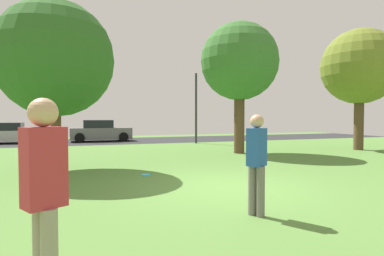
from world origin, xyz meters
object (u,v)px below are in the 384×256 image
at_px(maple_tree_far, 55,59).
at_px(person_thrower, 44,193).
at_px(maple_tree_near, 240,62).
at_px(oak_tree_center, 360,67).
at_px(street_lamp_post, 196,108).
at_px(parked_car_silver, 7,134).
at_px(frisbee_disc, 146,175).
at_px(parked_car_grey, 101,132).
at_px(person_catcher, 257,160).

height_order(maple_tree_far, person_thrower, maple_tree_far).
xyz_separation_m(maple_tree_near, oak_tree_center, (6.49, -0.77, 0.01)).
bearing_deg(street_lamp_post, parked_car_silver, 159.92).
distance_m(maple_tree_far, frisbee_disc, 4.60).
bearing_deg(parked_car_silver, oak_tree_center, -31.41).
distance_m(person_thrower, street_lamp_post, 17.67).
bearing_deg(parked_car_silver, parked_car_grey, -2.92).
bearing_deg(parked_car_grey, parked_car_silver, 177.08).
bearing_deg(oak_tree_center, maple_tree_near, 173.26).
bearing_deg(person_thrower, person_catcher, -0.00).
bearing_deg(person_catcher, maple_tree_near, -145.12).
xyz_separation_m(maple_tree_far, parked_car_silver, (-3.68, 12.46, -2.85)).
bearing_deg(oak_tree_center, frisbee_disc, -164.20).
bearing_deg(person_thrower, frisbee_disc, 42.31).
bearing_deg(maple_tree_near, person_catcher, -116.87).
bearing_deg(oak_tree_center, person_catcher, -144.68).
xyz_separation_m(maple_tree_near, maple_tree_far, (-7.70, -2.31, -0.75)).
relative_size(maple_tree_far, parked_car_silver, 1.15).
height_order(person_thrower, street_lamp_post, street_lamp_post).
height_order(frisbee_disc, street_lamp_post, street_lamp_post).
xyz_separation_m(maple_tree_near, parked_car_grey, (-5.56, 9.85, -3.54)).
bearing_deg(maple_tree_far, parked_car_grey, 80.05).
height_order(oak_tree_center, person_thrower, oak_tree_center).
relative_size(maple_tree_far, person_catcher, 3.08).
bearing_deg(parked_car_silver, person_thrower, -78.67).
relative_size(parked_car_silver, parked_car_grey, 1.12).
bearing_deg(person_thrower, maple_tree_far, 64.44).
relative_size(person_thrower, parked_car_grey, 0.45).
relative_size(frisbee_disc, parked_car_grey, 0.07).
distance_m(person_thrower, parked_car_silver, 20.58).
distance_m(oak_tree_center, frisbee_disc, 12.89).
xyz_separation_m(oak_tree_center, street_lamp_post, (-6.38, 6.71, -1.98)).
height_order(maple_tree_far, parked_car_grey, maple_tree_far).
xyz_separation_m(parked_car_grey, street_lamp_post, (5.67, -3.90, 1.57)).
bearing_deg(person_catcher, oak_tree_center, -172.93).
distance_m(maple_tree_near, person_thrower, 12.83).
xyz_separation_m(person_catcher, parked_car_grey, (-1.32, 18.22, -0.27)).
distance_m(maple_tree_near, street_lamp_post, 6.26).
height_order(maple_tree_far, frisbee_disc, maple_tree_far).
bearing_deg(oak_tree_center, maple_tree_far, -173.78).
height_order(oak_tree_center, person_catcher, oak_tree_center).
distance_m(maple_tree_near, frisbee_disc, 7.86).
xyz_separation_m(person_thrower, parked_car_grey, (1.77, 19.88, -0.34)).
distance_m(maple_tree_far, person_thrower, 8.11).
distance_m(parked_car_silver, street_lamp_post, 12.34).
height_order(parked_car_silver, parked_car_grey, parked_car_grey).
distance_m(oak_tree_center, parked_car_grey, 16.45).
bearing_deg(person_catcher, maple_tree_far, -88.58).
bearing_deg(oak_tree_center, parked_car_silver, 148.59).
xyz_separation_m(person_thrower, parked_car_silver, (-4.04, 20.18, -0.41)).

